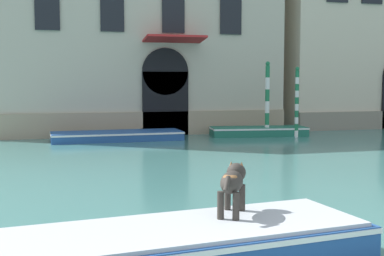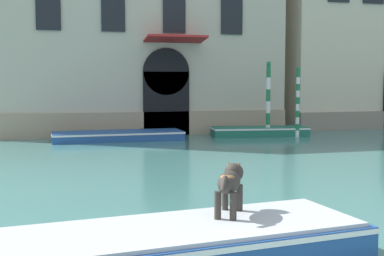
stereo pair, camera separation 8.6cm
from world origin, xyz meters
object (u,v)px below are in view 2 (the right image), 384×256
Objects in this scene: boat_foreground at (99,254)px; mooring_pole_1 at (268,99)px; dog_on_deck at (230,182)px; boat_moored_near_palazzo at (118,136)px; boat_moored_far at (259,131)px; mooring_pole_0 at (298,102)px.

boat_foreground is 19.08m from mooring_pole_1.
boat_foreground is 2.33× the size of mooring_pole_1.
mooring_pole_1 is at bearing 4.10° from dog_on_deck.
boat_moored_far reaches higher than boat_moored_near_palazzo.
boat_moored_far is 1.33× the size of mooring_pole_1.
boat_moored_near_palazzo is at bearing 75.67° from boat_foreground.
boat_moored_far is at bearing 130.30° from mooring_pole_1.
mooring_pole_0 reaches higher than boat_moored_near_palazzo.
mooring_pole_1 reaches higher than mooring_pole_0.
dog_on_deck is 0.19× the size of boat_moored_near_palazzo.
mooring_pole_0 is 1.41m from mooring_pole_1.
boat_moored_far is 1.44× the size of mooring_pole_0.
mooring_pole_1 is at bearing 154.51° from mooring_pole_0.
boat_moored_near_palazzo is at bearing 173.75° from mooring_pole_0.
mooring_pole_0 reaches higher than dog_on_deck.
dog_on_deck is 16.09m from boat_moored_near_palazzo.
boat_moored_far is at bearing 5.45° from dog_on_deck.
boat_foreground is at bearing -124.76° from mooring_pole_0.
dog_on_deck is at bearing -120.02° from mooring_pole_0.
boat_moored_near_palazzo is 8.67m from mooring_pole_0.
mooring_pole_0 is (1.56, -0.95, 1.46)m from boat_moored_far.
dog_on_deck is 0.23× the size of boat_moored_far.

